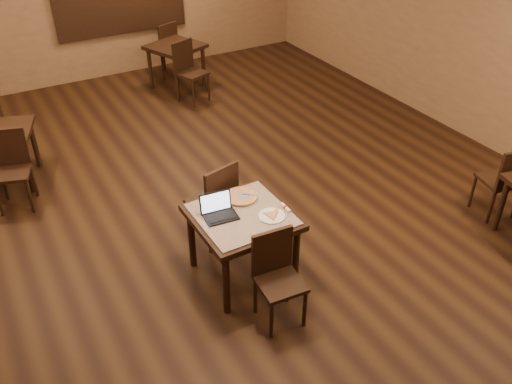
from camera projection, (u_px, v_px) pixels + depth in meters
ground at (228, 216)px, 6.39m from camera, size 10.00×10.00×0.00m
wall_right at (491, 36)px, 7.20m from camera, size 0.02×10.00×3.00m
tiled_table at (242, 222)px, 5.19m from camera, size 0.92×0.92×0.76m
chair_main_near at (276, 272)px, 4.83m from camera, size 0.43×0.43×0.91m
chair_main_far at (216, 199)px, 5.70m from camera, size 0.52×0.52×0.99m
laptop at (218, 210)px, 5.09m from camera, size 0.33×0.27×0.21m
plate at (272, 216)px, 5.09m from camera, size 0.25×0.25×0.01m
pizza_slice at (272, 215)px, 5.08m from camera, size 0.24×0.24×0.02m
pizza_pan at (241, 197)px, 5.35m from camera, size 0.38×0.38×0.01m
pizza_whole at (241, 196)px, 5.34m from camera, size 0.33×0.33×0.02m
spatula at (244, 196)px, 5.33m from camera, size 0.28×0.25×0.01m
napkin_roll at (286, 208)px, 5.19m from camera, size 0.04×0.15×0.04m
other_table_a at (176, 52)px, 9.22m from camera, size 1.04×1.04×0.76m
other_table_a_chair_near at (188, 68)px, 8.84m from camera, size 0.55×0.55×0.98m
other_table_a_chair_far at (165, 47)px, 9.69m from camera, size 0.55×0.55×0.98m
other_table_b at (0, 140)px, 6.68m from camera, size 0.98×0.98×0.73m
other_table_b_chair_near at (11, 164)px, 6.34m from camera, size 0.52×0.52×0.94m
other_table_c_chair_far at (505, 178)px, 6.09m from camera, size 0.48×0.48×0.93m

